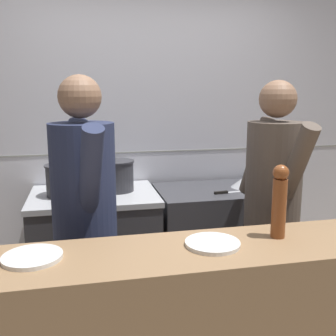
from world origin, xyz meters
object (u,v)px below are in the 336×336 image
at_px(oven_range, 96,250).
at_px(stock_pot, 64,179).
at_px(chef_head_cook, 85,216).
at_px(chefs_knife, 232,192).
at_px(chef_sous, 272,203).
at_px(sauce_pot, 117,175).
at_px(plated_dish_appetiser, 213,243).
at_px(mixing_bowl_steel, 245,182).
at_px(pepper_mill, 279,200).
at_px(plated_dish_main, 32,257).

height_order(oven_range, stock_pot, stock_pot).
relative_size(stock_pot, chef_head_cook, 0.16).
distance_m(chefs_knife, chef_sous, 0.57).
distance_m(oven_range, chef_head_cook, 0.92).
bearing_deg(chef_sous, sauce_pot, 134.56).
distance_m(stock_pot, plated_dish_appetiser, 1.50).
distance_m(mixing_bowl_steel, chef_sous, 0.72).
bearing_deg(plated_dish_appetiser, mixing_bowl_steel, 61.48).
bearing_deg(pepper_mill, chef_head_cook, 147.77).
xyz_separation_m(pepper_mill, chef_head_cook, (-0.88, 0.56, -0.19)).
xyz_separation_m(plated_dish_main, chef_head_cook, (0.22, 0.57, -0.02)).
bearing_deg(chef_sous, chef_head_cook, 176.28).
bearing_deg(mixing_bowl_steel, plated_dish_appetiser, -118.52).
bearing_deg(plated_dish_main, chef_head_cook, 69.20).
distance_m(oven_range, chefs_knife, 1.15).
relative_size(chefs_knife, plated_dish_main, 1.53).
bearing_deg(stock_pot, chef_sous, -27.70).
xyz_separation_m(mixing_bowl_steel, plated_dish_main, (-1.51, -1.33, 0.06)).
relative_size(oven_range, plated_dish_main, 3.86).
bearing_deg(mixing_bowl_steel, chef_head_cook, -149.39).
relative_size(mixing_bowl_steel, chef_head_cook, 0.13).
distance_m(stock_pot, sauce_pot, 0.39).
height_order(oven_range, chef_sous, chef_sous).
xyz_separation_m(chefs_knife, plated_dish_main, (-1.34, -1.19, 0.10)).
relative_size(sauce_pot, chef_sous, 0.16).
xyz_separation_m(plated_dish_main, chef_sous, (1.39, 0.62, -0.03)).
relative_size(plated_dish_appetiser, chef_sous, 0.14).
xyz_separation_m(sauce_pot, chef_head_cook, (-0.25, -0.80, -0.06)).
bearing_deg(chef_sous, plated_dish_main, -162.18).
distance_m(plated_dish_appetiser, pepper_mill, 0.37).
bearing_deg(sauce_pot, pepper_mill, -65.06).
relative_size(sauce_pot, plated_dish_main, 1.10).
distance_m(oven_range, stock_pot, 0.61).
bearing_deg(chefs_knife, oven_range, 172.53).
relative_size(sauce_pot, mixing_bowl_steel, 1.19).
height_order(chef_head_cook, chef_sous, chef_head_cook).
height_order(stock_pot, mixing_bowl_steel, stock_pot).
bearing_deg(oven_range, pepper_mill, -58.22).
bearing_deg(pepper_mill, chef_sous, 64.81).
xyz_separation_m(stock_pot, chef_head_cook, (0.14, -0.74, -0.05)).
relative_size(mixing_bowl_steel, pepper_mill, 0.65).
distance_m(sauce_pot, pepper_mill, 1.50).
relative_size(oven_range, chefs_knife, 2.52).
height_order(oven_range, chef_head_cook, chef_head_cook).
relative_size(chefs_knife, chef_head_cook, 0.21).
bearing_deg(chef_head_cook, plated_dish_appetiser, -56.32).
bearing_deg(sauce_pot, plated_dish_main, -108.89).
distance_m(mixing_bowl_steel, chefs_knife, 0.23).
distance_m(stock_pot, chef_sous, 1.48).
bearing_deg(stock_pot, plated_dish_appetiser, -62.52).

